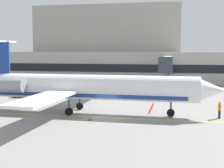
# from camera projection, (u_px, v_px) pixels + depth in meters

# --- Properties ---
(ground) EXTENTS (120.00, 120.00, 0.11)m
(ground) POSITION_uv_depth(u_px,v_px,m) (106.00, 117.00, 37.55)
(ground) COLOR gray
(terminal_building) EXTENTS (75.13, 15.60, 19.48)m
(terminal_building) POSITION_uv_depth(u_px,v_px,m) (119.00, 52.00, 85.38)
(terminal_building) COLOR #ADA89E
(terminal_building) RESTS_ON ground
(jet_bridge_west) EXTENTS (2.40, 19.75, 6.53)m
(jet_bridge_west) POSITION_uv_depth(u_px,v_px,m) (167.00, 63.00, 64.49)
(jet_bridge_west) COLOR silver
(jet_bridge_west) RESTS_ON ground
(regional_jet) EXTENTS (33.31, 25.86, 8.87)m
(regional_jet) POSITION_uv_depth(u_px,v_px,m) (80.00, 87.00, 39.66)
(regional_jet) COLOR white
(regional_jet) RESTS_ON ground
(baggage_tug) EXTENTS (3.06, 3.76, 2.23)m
(baggage_tug) POSITION_uv_depth(u_px,v_px,m) (133.00, 92.00, 52.42)
(baggage_tug) COLOR silver
(baggage_tug) RESTS_ON ground
(pushback_tractor) EXTENTS (2.25, 3.58, 1.72)m
(pushback_tractor) POSITION_uv_depth(u_px,v_px,m) (23.00, 91.00, 54.21)
(pushback_tractor) COLOR #E5B20C
(pushback_tractor) RESTS_ON ground
(belt_loader) EXTENTS (3.41, 1.97, 2.08)m
(belt_loader) POSITION_uv_depth(u_px,v_px,m) (173.00, 86.00, 61.45)
(belt_loader) COLOR #1E4CB2
(belt_loader) RESTS_ON ground
(fuel_tank) EXTENTS (7.56, 2.54, 2.48)m
(fuel_tank) POSITION_uv_depth(u_px,v_px,m) (56.00, 79.00, 70.92)
(fuel_tank) COLOR white
(fuel_tank) RESTS_ON ground
(marshaller) EXTENTS (0.34, 0.82, 1.95)m
(marshaller) POSITION_uv_depth(u_px,v_px,m) (219.00, 110.00, 36.46)
(marshaller) COLOR #191E33
(marshaller) RESTS_ON ground
(safety_cone_alpha) EXTENTS (0.47, 0.47, 0.55)m
(safety_cone_alpha) POSITION_uv_depth(u_px,v_px,m) (90.00, 118.00, 35.67)
(safety_cone_alpha) COLOR orange
(safety_cone_alpha) RESTS_ON ground
(safety_cone_bravo) EXTENTS (0.47, 0.47, 0.55)m
(safety_cone_bravo) POSITION_uv_depth(u_px,v_px,m) (39.00, 100.00, 48.18)
(safety_cone_bravo) COLOR orange
(safety_cone_bravo) RESTS_ON ground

